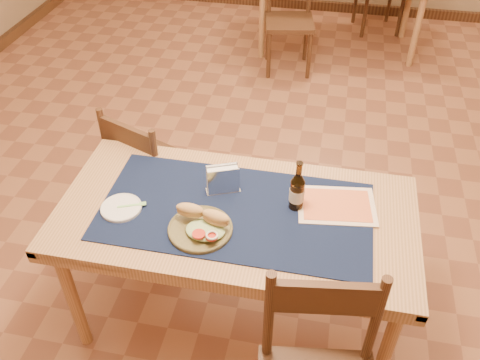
% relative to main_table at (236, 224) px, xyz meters
% --- Properties ---
extents(room, '(6.04, 7.04, 2.84)m').
position_rel_main_table_xyz_m(room, '(0.00, 0.80, 0.73)').
color(room, '#965E41').
rests_on(room, ground).
extents(main_table, '(1.60, 0.80, 0.75)m').
position_rel_main_table_xyz_m(main_table, '(0.00, 0.00, 0.00)').
color(main_table, tan).
rests_on(main_table, ground).
extents(placemat, '(1.20, 0.60, 0.01)m').
position_rel_main_table_xyz_m(placemat, '(0.00, 0.00, 0.09)').
color(placemat, black).
rests_on(placemat, main_table).
extents(baseboard, '(6.00, 7.00, 0.10)m').
position_rel_main_table_xyz_m(baseboard, '(0.00, 0.80, -0.62)').
color(baseboard, '#492D1A').
rests_on(baseboard, ground).
extents(chair_main_far, '(0.54, 0.54, 0.90)m').
position_rel_main_table_xyz_m(chair_main_far, '(-0.60, 0.53, -0.20)').
color(chair_main_far, '#492D1A').
rests_on(chair_main_far, ground).
extents(chair_back_near, '(0.49, 0.49, 0.92)m').
position_rel_main_table_xyz_m(chair_back_near, '(-0.09, 2.82, -0.19)').
color(chair_back_near, '#492D1A').
rests_on(chair_back_near, ground).
extents(sandwich_plate, '(0.28, 0.28, 0.11)m').
position_rel_main_table_xyz_m(sandwich_plate, '(-0.11, -0.15, 0.12)').
color(sandwich_plate, brown).
rests_on(sandwich_plate, placemat).
extents(side_plate, '(0.18, 0.18, 0.02)m').
position_rel_main_table_xyz_m(side_plate, '(-0.50, -0.09, 0.10)').
color(side_plate, silver).
rests_on(side_plate, placemat).
extents(fork, '(0.12, 0.06, 0.00)m').
position_rel_main_table_xyz_m(fork, '(-0.45, -0.07, 0.10)').
color(fork, '#91E27C').
rests_on(fork, side_plate).
extents(beer_bottle, '(0.07, 0.07, 0.25)m').
position_rel_main_table_xyz_m(beer_bottle, '(0.26, 0.08, 0.18)').
color(beer_bottle, '#3F260B').
rests_on(beer_bottle, placemat).
extents(napkin_holder, '(0.17, 0.11, 0.14)m').
position_rel_main_table_xyz_m(napkin_holder, '(-0.08, 0.12, 0.15)').
color(napkin_holder, silver).
rests_on(napkin_holder, placemat).
extents(menu_card, '(0.37, 0.30, 0.01)m').
position_rel_main_table_xyz_m(menu_card, '(0.44, 0.12, 0.09)').
color(menu_card, beige).
rests_on(menu_card, placemat).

